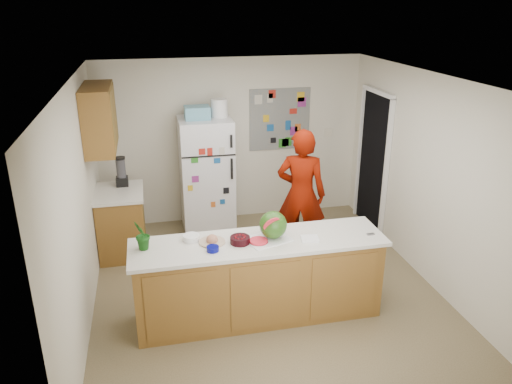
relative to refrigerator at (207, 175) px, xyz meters
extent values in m
cube|color=brown|center=(0.45, -1.88, -0.86)|extent=(4.00, 4.50, 0.02)
cube|color=beige|center=(0.45, 0.38, 0.40)|extent=(4.00, 0.02, 2.50)
cube|color=beige|center=(-1.56, -1.88, 0.40)|extent=(0.02, 4.50, 2.50)
cube|color=beige|center=(2.46, -1.88, 0.40)|extent=(0.02, 4.50, 2.50)
cube|color=white|center=(0.45, -1.88, 1.66)|extent=(4.00, 4.50, 0.02)
cube|color=black|center=(2.44, -0.43, 0.17)|extent=(0.03, 0.85, 2.04)
cube|color=brown|center=(0.25, -2.38, -0.41)|extent=(2.60, 0.62, 0.88)
cube|color=silver|center=(0.25, -2.38, 0.05)|extent=(2.68, 0.70, 0.04)
cube|color=brown|center=(-1.24, -0.53, -0.42)|extent=(0.60, 0.80, 0.86)
cube|color=silver|center=(-1.24, -0.53, 0.03)|extent=(0.64, 0.84, 0.04)
cube|color=brown|center=(-1.37, -0.58, 1.05)|extent=(0.35, 1.00, 0.80)
cube|color=silver|center=(0.00, 0.00, 0.00)|extent=(0.75, 0.70, 1.70)
cube|color=#5999B2|center=(-0.10, 0.00, 0.94)|extent=(0.35, 0.28, 0.18)
cube|color=slate|center=(1.20, 0.36, 0.70)|extent=(0.95, 0.01, 0.95)
imported|color=#680E01|center=(1.11, -1.11, 0.03)|extent=(0.76, 0.64, 1.76)
cylinder|color=black|center=(-1.19, -0.31, 0.24)|extent=(0.12, 0.12, 0.38)
cube|color=white|center=(0.35, -2.38, 0.08)|extent=(0.53, 0.46, 0.01)
sphere|color=#325A19|center=(0.41, -2.36, 0.23)|extent=(0.29, 0.29, 0.29)
cylinder|color=red|center=(0.24, -2.43, 0.09)|extent=(0.19, 0.19, 0.02)
cylinder|color=black|center=(0.05, -2.39, 0.11)|extent=(0.27, 0.27, 0.07)
cylinder|color=silver|center=(-0.44, -2.22, 0.10)|extent=(0.22, 0.22, 0.06)
cylinder|color=#050762|center=(-0.25, -2.50, 0.10)|extent=(0.15, 0.15, 0.05)
cylinder|color=#BFB192|center=(-0.23, -2.32, 0.08)|extent=(0.37, 0.37, 0.02)
cube|color=silver|center=(0.78, -2.47, 0.08)|extent=(0.20, 0.19, 0.02)
cube|color=gray|center=(1.45, -2.50, 0.08)|extent=(0.08, 0.04, 0.01)
imported|color=#0C490D|center=(-0.93, -2.33, 0.23)|extent=(0.19, 0.21, 0.32)
camera|label=1|loc=(-0.79, -6.93, 2.42)|focal=35.00mm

